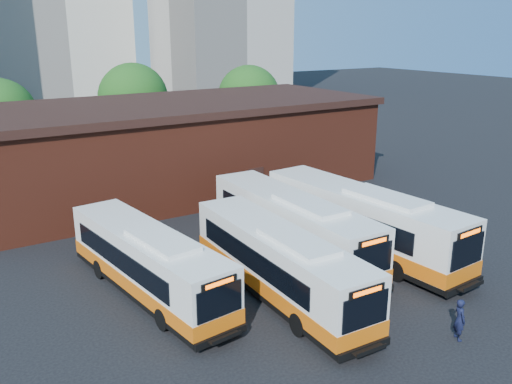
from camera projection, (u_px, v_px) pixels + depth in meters
ground at (367, 294)px, 24.08m from camera, size 220.00×220.00×0.00m
bus_west at (148, 265)px, 23.71m from camera, size 3.57×11.43×3.07m
bus_midwest at (279, 266)px, 23.51m from camera, size 2.82×11.71×3.17m
bus_mideast at (292, 229)px, 27.66m from camera, size 2.80×12.37×3.35m
bus_east at (361, 223)px, 28.25m from camera, size 3.45×12.99×3.50m
transit_worker at (459, 319)px, 20.34m from camera, size 0.59×0.71×1.65m
depot_building at (177, 145)px, 39.31m from camera, size 28.60×12.60×6.40m
tree_mid at (133, 98)px, 51.13m from camera, size 6.56×6.56×8.36m
tree_east at (249, 97)px, 54.43m from camera, size 6.24×6.24×7.96m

